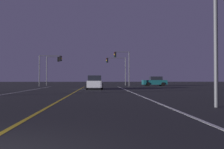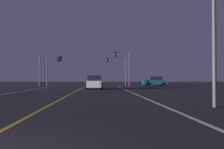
# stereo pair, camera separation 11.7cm
# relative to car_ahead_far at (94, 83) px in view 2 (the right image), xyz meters

# --- Properties ---
(lane_edge_right) EXTENTS (0.16, 42.22, 0.01)m
(lane_edge_right) POSITION_rel_car_ahead_far_xyz_m (3.69, -11.24, -0.82)
(lane_edge_right) COLOR silver
(lane_edge_right) RESTS_ON ground
(lane_center_divider) EXTENTS (0.16, 42.22, 0.01)m
(lane_center_divider) POSITION_rel_car_ahead_far_xyz_m (-1.83, -11.24, -0.82)
(lane_center_divider) COLOR gold
(lane_center_divider) RESTS_ON ground
(car_ahead_far) EXTENTS (2.02, 4.30, 1.70)m
(car_ahead_far) POSITION_rel_car_ahead_far_xyz_m (0.00, 0.00, 0.00)
(car_ahead_far) COLOR black
(car_ahead_far) RESTS_ON ground
(car_crossing_side) EXTENTS (4.30, 2.02, 1.70)m
(car_crossing_side) POSITION_rel_car_ahead_far_xyz_m (10.60, 12.66, 0.00)
(car_crossing_side) COLOR black
(car_crossing_side) RESTS_ON ground
(traffic_light_near_right) EXTENTS (2.68, 0.36, 5.90)m
(traffic_light_near_right) POSITION_rel_car_ahead_far_xyz_m (4.48, 10.37, 3.50)
(traffic_light_near_right) COLOR #4C4C51
(traffic_light_near_right) RESTS_ON ground
(traffic_light_near_left) EXTENTS (3.79, 0.36, 5.19)m
(traffic_light_near_left) POSITION_rel_car_ahead_far_xyz_m (-7.50, 10.37, 3.08)
(traffic_light_near_left) COLOR #4C4C51
(traffic_light_near_left) RESTS_ON ground
(traffic_light_far_right) EXTENTS (3.82, 0.36, 5.36)m
(traffic_light_far_right) POSITION_rel_car_ahead_far_xyz_m (3.84, 15.87, 3.20)
(traffic_light_far_right) COLOR #4C4C51
(traffic_light_far_right) RESTS_ON ground
(traffic_light_far_left) EXTENTS (2.50, 0.36, 5.50)m
(traffic_light_far_left) POSITION_rel_car_ahead_far_xyz_m (-8.20, 15.87, 3.22)
(traffic_light_far_left) COLOR #4C4C51
(traffic_light_far_left) RESTS_ON ground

